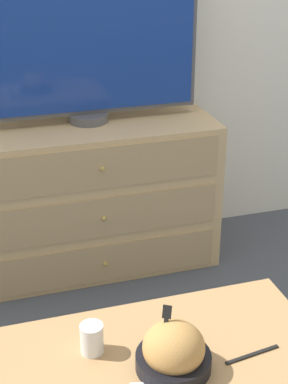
{
  "coord_description": "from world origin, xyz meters",
  "views": [
    {
      "loc": [
        -0.59,
        -2.74,
        1.6
      ],
      "look_at": [
        -0.12,
        -1.2,
        0.83
      ],
      "focal_mm": 55.0,
      "sensor_mm": 36.0,
      "label": 1
    }
  ],
  "objects": [
    {
      "name": "ground_plane",
      "position": [
        0.0,
        0.0,
        0.0
      ],
      "size": [
        12.0,
        12.0,
        0.0
      ],
      "primitive_type": "plane",
      "color": "#474C56"
    },
    {
      "name": "dresser",
      "position": [
        -0.09,
        -0.25,
        0.36
      ],
      "size": [
        1.16,
        0.45,
        0.72
      ],
      "color": "tan",
      "rests_on": "ground_plane"
    },
    {
      "name": "tv",
      "position": [
        -0.08,
        -0.18,
        1.12
      ],
      "size": [
        1.03,
        0.18,
        0.77
      ],
      "color": "#515156",
      "rests_on": "dresser"
    },
    {
      "name": "takeout_bowl",
      "position": [
        -0.16,
        -1.6,
        0.55
      ],
      "size": [
        0.2,
        0.2,
        0.17
      ],
      "color": "black",
      "rests_on": "coffee_table"
    },
    {
      "name": "drink_cup",
      "position": [
        -0.36,
        -1.47,
        0.54
      ],
      "size": [
        0.07,
        0.07,
        0.09
      ],
      "color": "#9E6638",
      "rests_on": "coffee_table"
    },
    {
      "name": "knife",
      "position": [
        0.06,
        -1.62,
        0.5
      ],
      "size": [
        0.17,
        0.03,
        0.0
      ],
      "color": "black",
      "rests_on": "coffee_table"
    }
  ]
}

